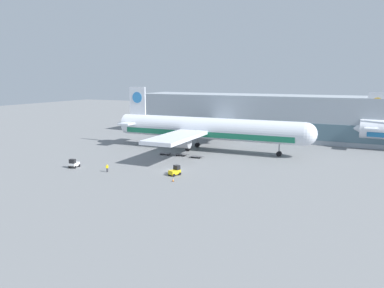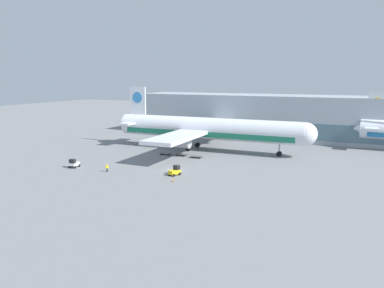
% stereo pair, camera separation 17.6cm
% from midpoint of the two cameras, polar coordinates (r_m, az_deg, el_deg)
% --- Properties ---
extents(ground_plane, '(400.00, 400.00, 0.00)m').
position_cam_midpoint_polar(ground_plane, '(80.48, -2.79, -4.07)').
color(ground_plane, slate).
extents(terminal_building, '(90.00, 18.20, 14.00)m').
position_cam_midpoint_polar(terminal_building, '(127.67, 11.60, 4.18)').
color(terminal_building, '#9EA8B2').
rests_on(terminal_building, ground_plane).
extents(airplane_main, '(58.09, 48.23, 17.00)m').
position_cam_midpoint_polar(airplane_main, '(102.14, 1.91, 2.30)').
color(airplane_main, silver).
rests_on(airplane_main, ground_plane).
extents(baggage_tug_foreground, '(2.02, 2.66, 2.00)m').
position_cam_midpoint_polar(baggage_tug_foreground, '(86.86, -17.51, -2.88)').
color(baggage_tug_foreground, silver).
rests_on(baggage_tug_foreground, ground_plane).
extents(baggage_tug_mid, '(2.27, 2.76, 2.00)m').
position_cam_midpoint_polar(baggage_tug_mid, '(76.56, -2.54, -4.13)').
color(baggage_tug_mid, yellow).
rests_on(baggage_tug_mid, ground_plane).
extents(baggage_dolly_lead, '(3.77, 1.82, 0.48)m').
position_cam_midpoint_polar(baggage_dolly_lead, '(96.72, -4.01, -1.43)').
color(baggage_dolly_lead, '#56565B').
rests_on(baggage_dolly_lead, ground_plane).
extents(baggage_dolly_second, '(3.77, 1.82, 0.48)m').
position_cam_midpoint_polar(baggage_dolly_second, '(95.18, -1.59, -1.60)').
color(baggage_dolly_second, '#56565B').
rests_on(baggage_dolly_second, ground_plane).
extents(baggage_dolly_third, '(3.77, 1.82, 0.48)m').
position_cam_midpoint_polar(baggage_dolly_third, '(92.78, 0.72, -1.90)').
color(baggage_dolly_third, '#56565B').
rests_on(baggage_dolly_third, ground_plane).
extents(ground_crew_near, '(0.42, 0.44, 1.72)m').
position_cam_midpoint_polar(ground_crew_near, '(80.94, -12.76, -3.49)').
color(ground_crew_near, black).
rests_on(ground_crew_near, ground_plane).
extents(traffic_cone_near, '(0.40, 0.40, 0.67)m').
position_cam_midpoint_polar(traffic_cone_near, '(72.15, -2.86, -5.47)').
color(traffic_cone_near, black).
rests_on(traffic_cone_near, ground_plane).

